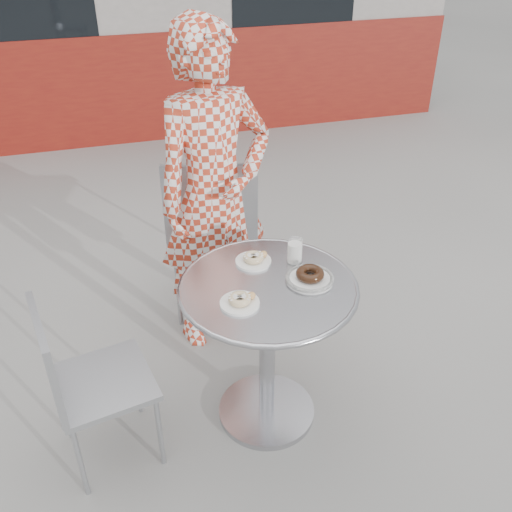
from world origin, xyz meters
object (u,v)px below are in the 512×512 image
object	(u,v)px
plate_near	(240,301)
seated_person	(215,195)
plate_checker	(310,277)
plate_far	(254,259)
chair_far	(216,261)
chair_left	(106,411)
bistro_table	(268,320)
milk_cup	(295,252)

from	to	relation	value
plate_near	seated_person	bearing A→B (deg)	84.43
plate_checker	seated_person	bearing A→B (deg)	109.04
plate_far	plate_near	distance (m)	0.30
chair_far	plate_checker	size ratio (longest dim) A/B	4.93
chair_far	chair_left	world-z (taller)	chair_far
bistro_table	plate_near	world-z (taller)	plate_near
bistro_table	plate_checker	bearing A→B (deg)	-4.61
seated_person	plate_near	xyz separation A→B (m)	(-0.07, -0.76, -0.07)
bistro_table	seated_person	bearing A→B (deg)	95.50
plate_checker	chair_left	bearing A→B (deg)	-179.90
seated_person	plate_near	distance (m)	0.77
bistro_table	seated_person	size ratio (longest dim) A/B	0.45
chair_left	plate_checker	bearing A→B (deg)	-100.64
bistro_table	milk_cup	distance (m)	0.31
chair_far	seated_person	world-z (taller)	seated_person
bistro_table	chair_far	size ratio (longest dim) A/B	0.76
milk_cup	plate_far	bearing A→B (deg)	165.60
bistro_table	plate_checker	distance (m)	0.26
chair_left	milk_cup	xyz separation A→B (m)	(0.87, 0.15, 0.55)
plate_near	plate_checker	size ratio (longest dim) A/B	0.77
chair_left	plate_far	world-z (taller)	chair_left
milk_cup	chair_far	bearing A→B (deg)	104.26
milk_cup	plate_checker	bearing A→B (deg)	-84.81
bistro_table	plate_far	bearing A→B (deg)	92.79
chair_far	bistro_table	bearing A→B (deg)	107.16
plate_far	milk_cup	size ratio (longest dim) A/B	1.43
bistro_table	chair_far	distance (m)	0.93
bistro_table	plate_far	size ratio (longest dim) A/B	4.84
chair_left	plate_far	size ratio (longest dim) A/B	5.20
plate_far	milk_cup	xyz separation A→B (m)	(0.17, -0.04, 0.03)
chair_left	plate_checker	world-z (taller)	chair_left
seated_person	chair_left	bearing A→B (deg)	-148.15
seated_person	plate_far	size ratio (longest dim) A/B	10.79
plate_far	milk_cup	distance (m)	0.18
chair_left	seated_person	size ratio (longest dim) A/B	0.48
chair_left	plate_near	size ratio (longest dim) A/B	5.20
seated_person	milk_cup	size ratio (longest dim) A/B	15.48
chair_left	milk_cup	bearing A→B (deg)	-90.93
milk_cup	chair_left	bearing A→B (deg)	-170.20
chair_left	milk_cup	world-z (taller)	milk_cup
plate_near	milk_cup	world-z (taller)	milk_cup
plate_far	plate_near	world-z (taller)	same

